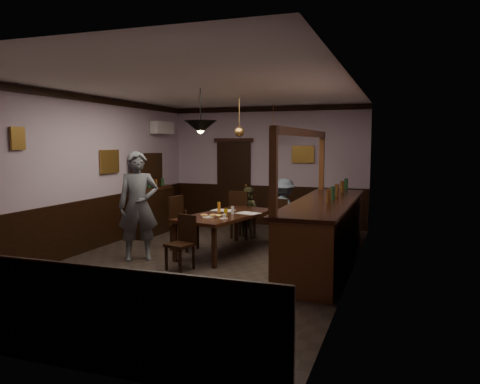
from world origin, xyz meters
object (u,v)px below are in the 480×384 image
at_px(chair_side, 181,220).
at_px(pendant_brass_mid, 239,132).
at_px(chair_far_right, 279,219).
at_px(soda_can, 226,212).
at_px(coffee_cup, 224,216).
at_px(pendant_brass_far, 273,134).
at_px(chair_far_left, 241,213).
at_px(dining_table, 227,217).
at_px(sideboard, 149,202).
at_px(person_seated_right, 284,210).
at_px(person_standing, 138,206).
at_px(person_seated_left, 248,212).
at_px(pendant_iron, 201,127).
at_px(bar_counter, 324,230).
at_px(chair_near, 183,240).

bearing_deg(chair_side, pendant_brass_mid, -40.93).
xyz_separation_m(chair_far_right, soda_can, (-0.68, -1.31, 0.29)).
height_order(coffee_cup, pendant_brass_far, pendant_brass_far).
bearing_deg(chair_side, chair_far_left, -20.65).
distance_m(dining_table, sideboard, 2.59).
height_order(person_seated_right, soda_can, person_seated_right).
relative_size(chair_far_left, person_standing, 0.55).
bearing_deg(person_seated_left, sideboard, 31.16).
height_order(chair_far_right, pendant_iron, pendant_iron).
distance_m(soda_can, sideboard, 2.70).
height_order(sideboard, pendant_brass_far, pendant_brass_far).
relative_size(dining_table, pendant_iron, 3.11).
bearing_deg(pendant_iron, sideboard, 138.37).
relative_size(bar_counter, pendant_brass_mid, 5.08).
relative_size(chair_far_right, person_seated_left, 0.85).
bearing_deg(chair_side, person_seated_right, -40.58).
relative_size(chair_near, chair_side, 0.86).
xyz_separation_m(bar_counter, pendant_brass_mid, (-1.89, 0.98, 1.71)).
bearing_deg(pendant_brass_mid, dining_table, -88.98).
bearing_deg(pendant_brass_far, person_seated_right, -63.78).
distance_m(person_seated_left, bar_counter, 2.70).
distance_m(chair_side, person_seated_right, 2.24).
xyz_separation_m(chair_far_left, person_seated_left, (0.06, 0.28, -0.02)).
height_order(chair_far_right, person_seated_left, person_seated_left).
bearing_deg(chair_side, dining_table, -80.00).
bearing_deg(bar_counter, dining_table, 173.46).
bearing_deg(person_standing, person_seated_right, 16.57).
xyz_separation_m(chair_far_right, chair_side, (-1.68, -1.15, 0.06)).
xyz_separation_m(person_seated_left, pendant_brass_mid, (0.10, -0.84, 1.74)).
bearing_deg(coffee_cup, chair_far_right, 84.81).
bearing_deg(sideboard, person_seated_left, 12.15).
xyz_separation_m(chair_near, person_seated_right, (1.04, 2.72, 0.18)).
distance_m(person_standing, bar_counter, 3.29).
xyz_separation_m(dining_table, coffee_cup, (0.18, -0.58, 0.11)).
bearing_deg(sideboard, chair_far_right, 0.24).
relative_size(coffee_cup, pendant_iron, 0.11).
height_order(chair_far_right, coffee_cup, chair_far_right).
relative_size(chair_side, person_standing, 0.54).
bearing_deg(soda_can, person_standing, -147.93).
distance_m(chair_far_right, person_seated_right, 0.31).
bearing_deg(pendant_iron, pendant_brass_far, 83.99).
bearing_deg(pendant_iron, chair_far_right, 65.08).
distance_m(chair_side, pendant_brass_far, 3.32).
relative_size(dining_table, person_seated_left, 2.12).
bearing_deg(soda_can, chair_far_right, 62.57).
relative_size(chair_near, sideboard, 0.48).
xyz_separation_m(chair_near, pendant_brass_far, (0.46, 3.90, 1.81)).
xyz_separation_m(chair_far_left, bar_counter, (2.05, -1.54, 0.01)).
height_order(chair_far_left, person_standing, person_standing).
height_order(chair_side, bar_counter, bar_counter).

